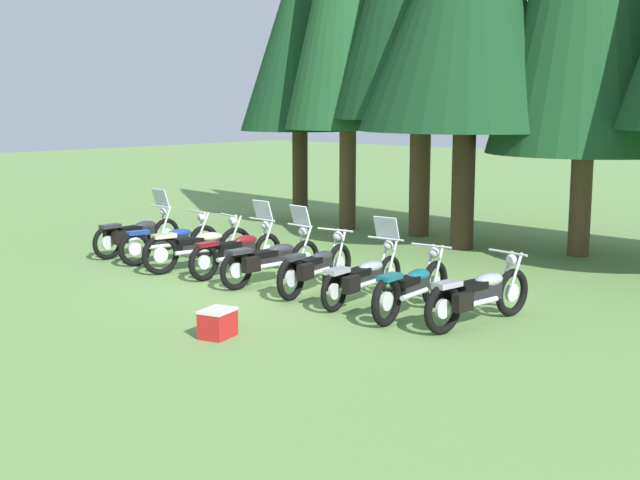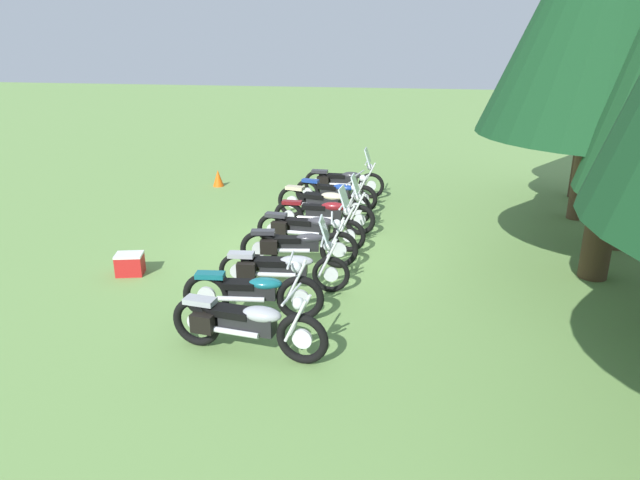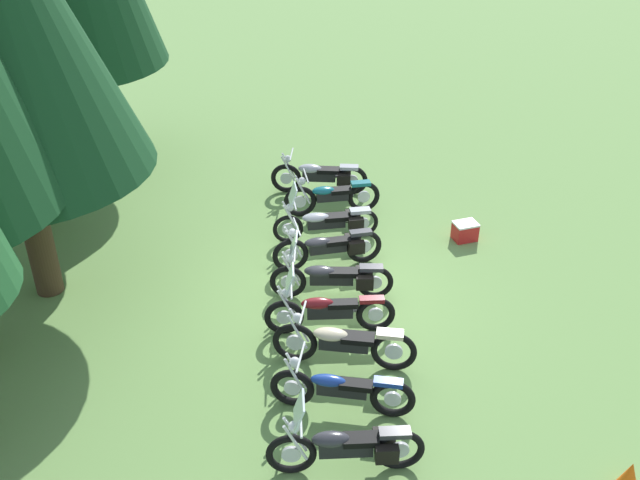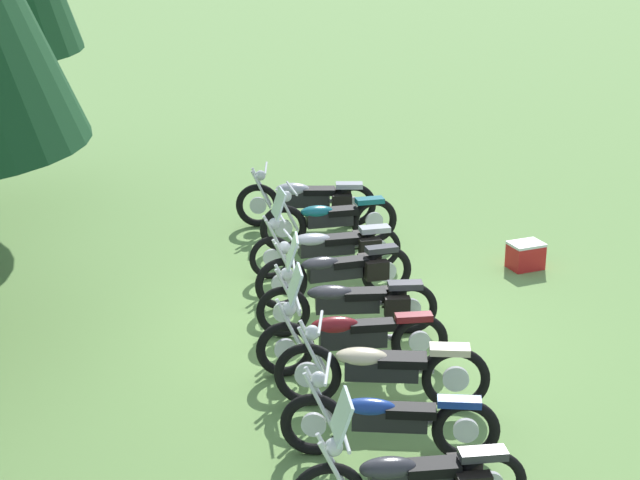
% 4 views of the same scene
% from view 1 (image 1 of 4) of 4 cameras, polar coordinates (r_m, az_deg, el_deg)
% --- Properties ---
extents(ground_plane, '(80.00, 80.00, 0.00)m').
position_cam_1_polar(ground_plane, '(15.31, -2.98, -2.96)').
color(ground_plane, '#6B934C').
extents(motorcycle_0, '(0.62, 2.21, 1.36)m').
position_cam_1_polar(motorcycle_0, '(18.48, -12.18, 0.44)').
color(motorcycle_0, black).
rests_on(motorcycle_0, ground_plane).
extents(motorcycle_1, '(0.77, 2.21, 1.00)m').
position_cam_1_polar(motorcycle_1, '(17.56, -9.95, -0.09)').
color(motorcycle_1, black).
rests_on(motorcycle_1, ground_plane).
extents(motorcycle_2, '(0.74, 2.37, 1.03)m').
position_cam_1_polar(motorcycle_2, '(16.67, -8.07, -0.38)').
color(motorcycle_2, black).
rests_on(motorcycle_2, ground_plane).
extents(motorcycle_3, '(0.69, 2.31, 1.36)m').
position_cam_1_polar(motorcycle_3, '(16.13, -5.49, -0.69)').
color(motorcycle_3, black).
rests_on(motorcycle_3, ground_plane).
extents(motorcycle_4, '(0.65, 2.33, 1.36)m').
position_cam_1_polar(motorcycle_4, '(15.28, -3.32, -1.23)').
color(motorcycle_4, black).
rests_on(motorcycle_4, ground_plane).
extents(motorcycle_5, '(0.79, 2.24, 1.02)m').
position_cam_1_polar(motorcycle_5, '(14.53, -0.35, -1.81)').
color(motorcycle_5, black).
rests_on(motorcycle_5, ground_plane).
extents(motorcycle_6, '(0.74, 2.28, 1.34)m').
position_cam_1_polar(motorcycle_6, '(13.83, 2.84, -2.39)').
color(motorcycle_6, black).
rests_on(motorcycle_6, ground_plane).
extents(motorcycle_7, '(0.70, 2.21, 1.03)m').
position_cam_1_polar(motorcycle_7, '(13.03, 6.21, -3.15)').
color(motorcycle_7, black).
rests_on(motorcycle_7, ground_plane).
extents(motorcycle_8, '(0.78, 2.32, 1.02)m').
position_cam_1_polar(motorcycle_8, '(12.63, 10.51, -3.58)').
color(motorcycle_8, black).
rests_on(motorcycle_8, ground_plane).
extents(pine_tree_0, '(3.22, 3.22, 7.39)m').
position_cam_1_polar(pine_tree_0, '(23.39, -1.38, 13.33)').
color(pine_tree_0, '#42301E').
rests_on(pine_tree_0, ground_plane).
extents(picnic_cooler, '(0.49, 0.57, 0.40)m').
position_cam_1_polar(picnic_cooler, '(11.94, -6.87, -5.55)').
color(picnic_cooler, red).
rests_on(picnic_cooler, ground_plane).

